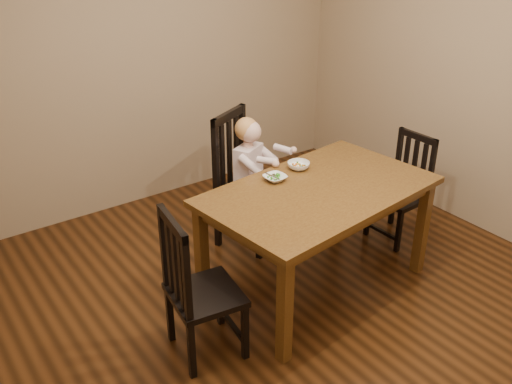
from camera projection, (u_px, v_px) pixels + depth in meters
room at (290, 120)px, 3.67m from camera, size 4.01×4.01×2.71m
dining_table at (319, 200)px, 4.03m from camera, size 1.74×1.16×0.82m
chair_child at (245, 182)px, 4.71m from camera, size 0.64×0.63×1.13m
chair_left at (197, 289)px, 3.49m from camera, size 0.48×0.49×1.02m
chair_right at (403, 190)px, 4.80m from camera, size 0.39×0.41×0.92m
toddler at (251, 168)px, 4.63m from camera, size 0.47×0.51×0.56m
bowl_peas at (275, 178)px, 4.09m from camera, size 0.16×0.16×0.04m
bowl_veg at (299, 166)px, 4.27m from camera, size 0.21×0.21×0.05m
fork at (273, 177)px, 4.04m from camera, size 0.08×0.11×0.05m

